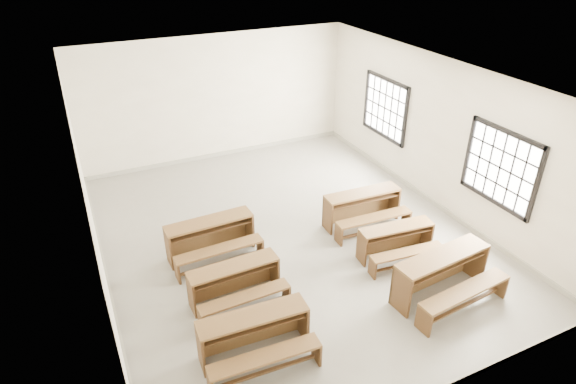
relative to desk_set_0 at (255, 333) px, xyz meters
name	(u,v)px	position (x,y,z in m)	size (l,w,h in m)	color
room	(292,136)	(1.83, 2.57, 1.73)	(8.50, 8.50, 3.20)	gray
desk_set_0	(255,333)	(0.00, 0.00, 0.00)	(1.63, 0.91, 0.72)	brown
desk_set_1	(235,281)	(0.15, 1.23, -0.02)	(1.53, 0.82, 0.68)	brown
desk_set_2	(211,236)	(0.17, 2.60, 0.01)	(1.66, 0.90, 0.73)	brown
desk_set_3	(443,273)	(3.30, -0.13, 0.04)	(1.83, 1.07, 0.79)	brown
desk_set_4	(397,240)	(3.27, 1.08, -0.04)	(1.49, 0.88, 0.64)	brown
desk_set_5	(363,206)	(3.32, 2.31, 0.01)	(1.65, 0.91, 0.73)	brown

